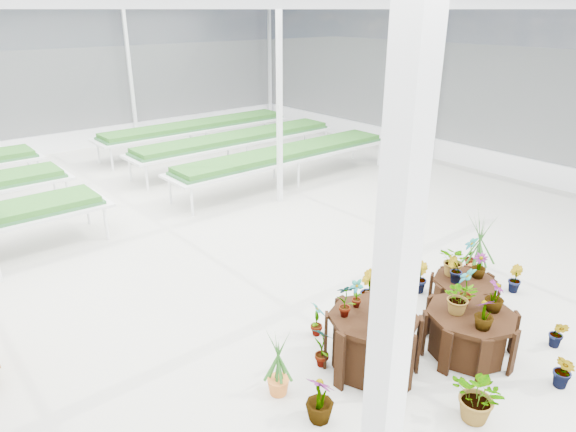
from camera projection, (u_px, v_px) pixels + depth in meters
ground_plane at (292, 321)px, 7.45m from camera, size 24.00×24.00×0.00m
greenhouse_shell at (293, 172)px, 6.61m from camera, size 18.00×24.00×4.50m
steel_frame at (293, 172)px, 6.61m from camera, size 18.00×24.00×4.50m
nursery_benches at (101, 177)px, 12.42m from camera, size 16.00×7.00×0.84m
plinth_tall at (372, 342)px, 6.32m from camera, size 1.15×1.15×0.77m
plinth_mid at (469, 333)px, 6.63m from camera, size 1.26×1.26×0.62m
plinth_low at (464, 293)px, 7.76m from camera, size 1.22×1.22×0.44m
nursery_plants at (429, 306)px, 6.84m from camera, size 4.95×3.08×1.29m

